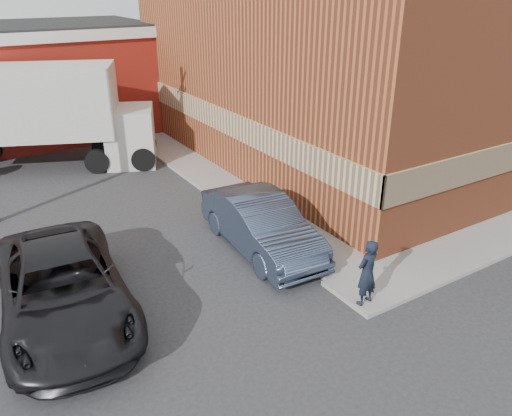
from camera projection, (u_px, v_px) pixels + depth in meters
ground at (335, 280)px, 13.81m from camera, size 90.00×90.00×0.00m
brick_building at (357, 49)px, 22.90m from camera, size 14.25×18.25×9.36m
sidewalk_west at (207, 176)px, 21.01m from camera, size 1.80×18.00×0.12m
man at (367, 273)px, 12.26m from camera, size 0.70×0.51×1.77m
sedan at (261, 224)px, 15.05m from camera, size 2.08×5.23×1.69m
suv_a at (63, 289)px, 11.89m from camera, size 3.37×6.40×1.72m
box_truck at (54, 110)px, 21.25m from camera, size 9.20×5.84×4.38m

